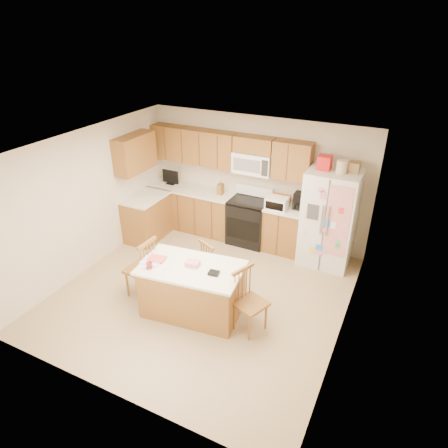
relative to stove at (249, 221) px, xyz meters
The scene contains 9 objects.
ground 1.99m from the stove, 90.00° to the right, with size 4.50×4.50×0.00m, color #967F5C.
room_shell 2.16m from the stove, 90.00° to the right, with size 4.60×4.60×2.52m.
cabinetry 1.09m from the stove, behind, with size 3.36×1.56×2.15m.
stove is the anchor object (origin of this frame).
refrigerator 1.63m from the stove, ahead, with size 0.90×0.79×2.04m.
island 2.41m from the stove, 88.07° to the right, with size 1.62×1.07×0.93m.
windsor_chair_left 2.54m from the stove, 110.02° to the right, with size 0.46×0.48×1.04m.
windsor_chair_back 1.70m from the stove, 87.54° to the right, with size 0.51×0.50×0.90m.
windsor_chair_right 2.58m from the stove, 66.86° to the right, with size 0.54×0.55×0.99m.
Camera 1 is at (2.70, -4.68, 4.14)m, focal length 32.00 mm.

